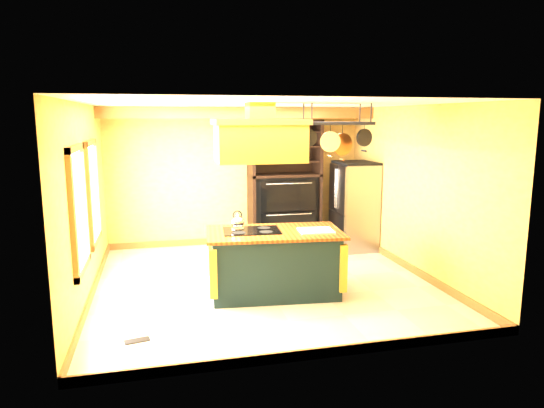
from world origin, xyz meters
name	(u,v)px	position (x,y,z in m)	size (l,w,h in m)	color
floor	(263,282)	(0.00, 0.00, 0.00)	(5.00, 5.00, 0.00)	beige
ceiling	(263,104)	(0.00, 0.00, 2.70)	(5.00, 5.00, 0.00)	white
wall_back	(236,177)	(0.00, 2.50, 1.35)	(5.00, 0.02, 2.70)	#E7B454
wall_front	(316,234)	(0.00, -2.50, 1.35)	(5.00, 0.02, 2.70)	#E7B454
wall_left	(86,203)	(-2.50, 0.00, 1.35)	(0.02, 5.00, 2.70)	#E7B454
wall_right	(414,190)	(2.50, 0.00, 1.35)	(0.02, 5.00, 2.70)	#E7B454
ceiling_beam	(242,113)	(0.00, 1.70, 2.59)	(5.00, 0.15, 0.20)	olive
window_near	(79,209)	(-2.47, -0.80, 1.40)	(0.06, 1.06, 1.56)	olive
window_far	(93,192)	(-2.47, 0.60, 1.40)	(0.06, 1.06, 1.56)	olive
kitchen_island	(274,262)	(0.05, -0.49, 0.47)	(2.00, 1.23, 1.11)	#12262A
range_hood	(260,138)	(-0.14, -0.50, 2.22)	(1.27, 0.72, 0.80)	#B4882D
pot_rack	(337,130)	(0.96, -0.49, 2.33)	(1.01, 0.48, 0.74)	black
refrigerator	(354,208)	(2.12, 1.54, 0.80)	(0.71, 0.84, 1.64)	gray
hutch	(284,197)	(0.92, 2.23, 0.94)	(1.39, 0.63, 2.47)	black
floor_register	(137,340)	(-1.82, -1.62, 0.01)	(0.28, 0.12, 0.01)	black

